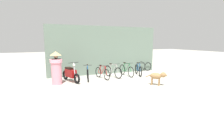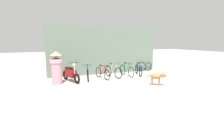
{
  "view_description": "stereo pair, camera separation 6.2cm",
  "coord_description": "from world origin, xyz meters",
  "px_view_note": "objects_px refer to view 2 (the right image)",
  "views": [
    {
      "loc": [
        -4.38,
        -7.2,
        2.19
      ],
      "look_at": [
        -0.61,
        1.22,
        0.65
      ],
      "focal_mm": 28.0,
      "sensor_mm": 36.0,
      "label": 1
    },
    {
      "loc": [
        -4.32,
        -7.23,
        2.19
      ],
      "look_at": [
        -0.61,
        1.22,
        0.65
      ],
      "focal_mm": 28.0,
      "sensor_mm": 36.0,
      "label": 2
    }
  ],
  "objects_px": {
    "bicycle_2": "(113,72)",
    "stray_dog": "(157,76)",
    "motorcycle": "(71,74)",
    "spare_tire_right": "(148,67)",
    "person_in_robes": "(56,67)",
    "bicycle_4": "(139,70)",
    "bicycle_3": "(127,70)",
    "spare_tire_left": "(141,67)",
    "bicycle_1": "(102,73)",
    "bicycle_0": "(88,73)"
  },
  "relations": [
    {
      "from": "bicycle_2",
      "to": "motorcycle",
      "type": "bearing_deg",
      "value": -103.64
    },
    {
      "from": "stray_dog",
      "to": "motorcycle",
      "type": "bearing_deg",
      "value": -167.31
    },
    {
      "from": "bicycle_2",
      "to": "stray_dog",
      "type": "xyz_separation_m",
      "value": [
        1.23,
        -2.65,
        0.11
      ]
    },
    {
      "from": "bicycle_0",
      "to": "stray_dog",
      "type": "height_order",
      "value": "bicycle_0"
    },
    {
      "from": "spare_tire_left",
      "to": "spare_tire_right",
      "type": "distance_m",
      "value": 0.63
    },
    {
      "from": "bicycle_1",
      "to": "bicycle_3",
      "type": "bearing_deg",
      "value": 85.7
    },
    {
      "from": "motorcycle",
      "to": "spare_tire_right",
      "type": "distance_m",
      "value": 6.04
    },
    {
      "from": "bicycle_1",
      "to": "motorcycle",
      "type": "bearing_deg",
      "value": -100.03
    },
    {
      "from": "motorcycle",
      "to": "spare_tire_left",
      "type": "bearing_deg",
      "value": 85.74
    },
    {
      "from": "bicycle_0",
      "to": "bicycle_4",
      "type": "bearing_deg",
      "value": 103.88
    },
    {
      "from": "bicycle_4",
      "to": "stray_dog",
      "type": "bearing_deg",
      "value": 6.78
    },
    {
      "from": "bicycle_1",
      "to": "spare_tire_right",
      "type": "distance_m",
      "value": 4.27
    },
    {
      "from": "bicycle_1",
      "to": "stray_dog",
      "type": "xyz_separation_m",
      "value": [
        1.95,
        -2.56,
        0.12
      ]
    },
    {
      "from": "spare_tire_left",
      "to": "bicycle_0",
      "type": "bearing_deg",
      "value": -165.12
    },
    {
      "from": "person_in_robes",
      "to": "spare_tire_left",
      "type": "relative_size",
      "value": 2.38
    },
    {
      "from": "motorcycle",
      "to": "bicycle_1",
      "type": "bearing_deg",
      "value": 72.41
    },
    {
      "from": "bicycle_3",
      "to": "motorcycle",
      "type": "distance_m",
      "value": 3.52
    },
    {
      "from": "bicycle_4",
      "to": "motorcycle",
      "type": "distance_m",
      "value": 4.32
    },
    {
      "from": "bicycle_3",
      "to": "motorcycle",
      "type": "height_order",
      "value": "motorcycle"
    },
    {
      "from": "bicycle_1",
      "to": "spare_tire_right",
      "type": "relative_size",
      "value": 2.55
    },
    {
      "from": "person_in_robes",
      "to": "bicycle_0",
      "type": "bearing_deg",
      "value": 165.08
    },
    {
      "from": "bicycle_1",
      "to": "bicycle_2",
      "type": "relative_size",
      "value": 1.01
    },
    {
      "from": "motorcycle",
      "to": "spare_tire_right",
      "type": "xyz_separation_m",
      "value": [
        5.92,
        1.2,
        -0.11
      ]
    },
    {
      "from": "person_in_robes",
      "to": "spare_tire_right",
      "type": "bearing_deg",
      "value": 166.32
    },
    {
      "from": "spare_tire_left",
      "to": "person_in_robes",
      "type": "bearing_deg",
      "value": -166.06
    },
    {
      "from": "bicycle_2",
      "to": "bicycle_0",
      "type": "bearing_deg",
      "value": -104.01
    },
    {
      "from": "spare_tire_left",
      "to": "spare_tire_right",
      "type": "height_order",
      "value": "spare_tire_left"
    },
    {
      "from": "bicycle_3",
      "to": "stray_dog",
      "type": "bearing_deg",
      "value": 3.96
    },
    {
      "from": "bicycle_2",
      "to": "bicycle_4",
      "type": "bearing_deg",
      "value": 72.83
    },
    {
      "from": "bicycle_0",
      "to": "bicycle_3",
      "type": "distance_m",
      "value": 2.56
    },
    {
      "from": "bicycle_3",
      "to": "spare_tire_left",
      "type": "relative_size",
      "value": 2.46
    },
    {
      "from": "spare_tire_right",
      "to": "motorcycle",
      "type": "bearing_deg",
      "value": -168.54
    },
    {
      "from": "spare_tire_right",
      "to": "bicycle_3",
      "type": "bearing_deg",
      "value": -155.98
    },
    {
      "from": "bicycle_3",
      "to": "spare_tire_left",
      "type": "xyz_separation_m",
      "value": [
        1.78,
        1.06,
        -0.01
      ]
    },
    {
      "from": "bicycle_2",
      "to": "spare_tire_left",
      "type": "relative_size",
      "value": 2.24
    },
    {
      "from": "bicycle_3",
      "to": "stray_dog",
      "type": "height_order",
      "value": "bicycle_3"
    },
    {
      "from": "bicycle_1",
      "to": "bicycle_3",
      "type": "xyz_separation_m",
      "value": [
        1.68,
        0.15,
        0.02
      ]
    },
    {
      "from": "person_in_robes",
      "to": "bicycle_4",
      "type": "bearing_deg",
      "value": 157.22
    },
    {
      "from": "spare_tire_left",
      "to": "bicycle_2",
      "type": "bearing_deg",
      "value": -157.81
    },
    {
      "from": "bicycle_0",
      "to": "bicycle_1",
      "type": "height_order",
      "value": "bicycle_0"
    },
    {
      "from": "bicycle_4",
      "to": "person_in_robes",
      "type": "relative_size",
      "value": 0.95
    },
    {
      "from": "bicycle_3",
      "to": "spare_tire_right",
      "type": "distance_m",
      "value": 2.63
    },
    {
      "from": "motorcycle",
      "to": "stray_dog",
      "type": "height_order",
      "value": "motorcycle"
    },
    {
      "from": "motorcycle",
      "to": "spare_tire_right",
      "type": "relative_size",
      "value": 2.86
    },
    {
      "from": "bicycle_4",
      "to": "bicycle_1",
      "type": "bearing_deg",
      "value": -70.68
    },
    {
      "from": "bicycle_3",
      "to": "spare_tire_left",
      "type": "height_order",
      "value": "bicycle_3"
    },
    {
      "from": "bicycle_1",
      "to": "motorcycle",
      "type": "height_order",
      "value": "motorcycle"
    },
    {
      "from": "bicycle_2",
      "to": "spare_tire_right",
      "type": "bearing_deg",
      "value": 93.28
    },
    {
      "from": "bicycle_3",
      "to": "spare_tire_left",
      "type": "distance_m",
      "value": 2.07
    },
    {
      "from": "spare_tire_right",
      "to": "bicycle_2",
      "type": "bearing_deg",
      "value": -161.46
    }
  ]
}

